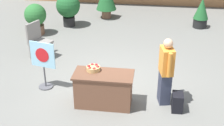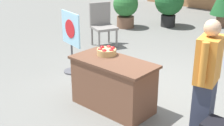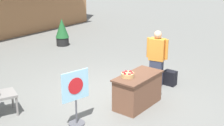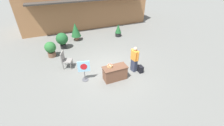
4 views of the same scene
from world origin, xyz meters
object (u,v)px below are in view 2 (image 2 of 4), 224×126
(potted_plant_far_right, at_px, (169,3))
(person_visitor, at_px, (206,79))
(poster_board, at_px, (71,40))
(patio_chair, at_px, (102,22))
(apple_basket, at_px, (107,51))
(potted_plant_near_left, at_px, (126,7))
(display_table, at_px, (113,84))

(potted_plant_far_right, bearing_deg, person_visitor, -53.38)
(poster_board, bearing_deg, patio_chair, -143.07)
(apple_basket, xyz_separation_m, potted_plant_far_right, (-1.90, 4.90, -0.11))
(potted_plant_near_left, bearing_deg, patio_chair, -68.18)
(display_table, height_order, person_visitor, person_visitor)
(apple_basket, distance_m, poster_board, 1.40)
(apple_basket, height_order, potted_plant_far_right, potted_plant_far_right)
(apple_basket, bearing_deg, poster_board, 162.69)
(person_visitor, relative_size, potted_plant_far_right, 1.28)
(apple_basket, distance_m, potted_plant_near_left, 4.83)
(patio_chair, height_order, potted_plant_near_left, potted_plant_near_left)
(apple_basket, bearing_deg, potted_plant_far_right, 111.21)
(potted_plant_far_right, bearing_deg, apple_basket, -68.79)
(display_table, height_order, patio_chair, patio_chair)
(potted_plant_far_right, bearing_deg, poster_board, -82.74)
(apple_basket, bearing_deg, potted_plant_near_left, 125.80)
(person_visitor, height_order, patio_chair, person_visitor)
(display_table, distance_m, potted_plant_far_right, 5.48)
(display_table, relative_size, poster_board, 1.09)
(poster_board, relative_size, potted_plant_far_right, 0.99)
(apple_basket, relative_size, person_visitor, 0.19)
(apple_basket, xyz_separation_m, person_visitor, (1.62, 0.15, -0.05))
(poster_board, xyz_separation_m, patio_chair, (-0.77, 1.70, -0.09))
(person_visitor, xyz_separation_m, potted_plant_far_right, (-3.52, 4.74, -0.07))
(person_visitor, bearing_deg, patio_chair, -39.37)
(patio_chair, xyz_separation_m, potted_plant_far_right, (0.20, 2.78, 0.15))
(person_visitor, distance_m, potted_plant_near_left, 5.82)
(display_table, height_order, potted_plant_far_right, potted_plant_far_right)
(display_table, bearing_deg, poster_board, 161.09)
(apple_basket, distance_m, person_visitor, 1.63)
(person_visitor, bearing_deg, potted_plant_near_left, -51.82)
(display_table, xyz_separation_m, person_visitor, (1.37, 0.28, 0.41))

